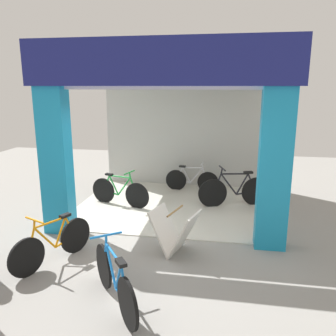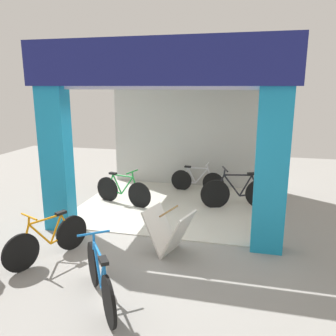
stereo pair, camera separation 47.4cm
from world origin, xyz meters
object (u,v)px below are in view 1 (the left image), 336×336
(bicycle_inside_2, at_px, (192,180))
(bicycle_parked_0, at_px, (115,281))
(bicycle_inside_0, at_px, (235,191))
(bicycle_inside_1, at_px, (120,192))
(sandwich_board_sign, at_px, (175,232))
(bicycle_parked_1, at_px, (53,243))

(bicycle_inside_2, bearing_deg, bicycle_parked_0, -95.11)
(bicycle_inside_0, height_order, bicycle_inside_1, bicycle_inside_0)
(bicycle_inside_0, height_order, bicycle_parked_0, bicycle_inside_0)
(bicycle_inside_0, distance_m, sandwich_board_sign, 2.77)
(bicycle_parked_0, bearing_deg, bicycle_inside_2, 84.89)
(bicycle_parked_1, bearing_deg, sandwich_board_sign, 20.30)
(bicycle_inside_0, relative_size, bicycle_parked_0, 1.28)
(bicycle_inside_2, relative_size, sandwich_board_sign, 1.62)
(bicycle_inside_2, relative_size, bicycle_parked_1, 1.01)
(bicycle_inside_1, relative_size, bicycle_inside_2, 1.05)
(bicycle_parked_1, bearing_deg, bicycle_parked_0, -33.67)
(bicycle_inside_1, relative_size, bicycle_parked_0, 1.16)
(bicycle_inside_0, xyz_separation_m, bicycle_parked_1, (-2.93, -3.26, -0.04))
(bicycle_inside_0, relative_size, bicycle_inside_2, 1.16)
(bicycle_inside_0, distance_m, bicycle_inside_1, 2.75)
(bicycle_inside_2, height_order, sandwich_board_sign, bicycle_inside_2)
(bicycle_inside_1, distance_m, bicycle_parked_0, 3.89)
(bicycle_inside_1, xyz_separation_m, bicycle_inside_2, (1.58, 1.44, -0.03))
(bicycle_inside_0, xyz_separation_m, sandwich_board_sign, (-1.04, -2.57, 0.00))
(bicycle_inside_2, distance_m, bicycle_parked_1, 4.64)
(sandwich_board_sign, bearing_deg, bicycle_inside_0, 67.89)
(sandwich_board_sign, bearing_deg, bicycle_inside_2, 91.41)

